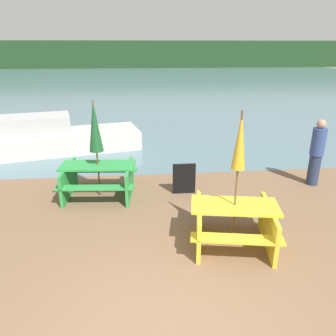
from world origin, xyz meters
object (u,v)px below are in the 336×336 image
(picnic_table_green, at_px, (99,177))
(person, at_px, (317,153))
(signboard, at_px, (184,179))
(picnic_table_yellow, at_px, (234,221))
(umbrella_gold, at_px, (240,143))
(umbrella_darkgreen, at_px, (95,127))
(boat, at_px, (59,137))

(picnic_table_green, height_order, person, person)
(person, bearing_deg, picnic_table_green, -178.38)
(picnic_table_green, distance_m, signboard, 2.05)
(picnic_table_yellow, distance_m, person, 3.79)
(umbrella_gold, xyz_separation_m, person, (2.84, 2.48, -1.06))
(umbrella_darkgreen, relative_size, person, 1.34)
(signboard, bearing_deg, picnic_table_green, 178.13)
(picnic_table_yellow, bearing_deg, umbrella_gold, -90.00)
(picnic_table_yellow, bearing_deg, boat, 125.57)
(signboard, bearing_deg, boat, 134.57)
(umbrella_darkgreen, xyz_separation_m, signboard, (2.05, -0.07, -1.32))
(picnic_table_yellow, relative_size, umbrella_gold, 0.71)
(umbrella_gold, distance_m, signboard, 2.79)
(picnic_table_green, bearing_deg, umbrella_darkgreen, 180.00)
(picnic_table_yellow, xyz_separation_m, signboard, (-0.58, 2.25, -0.09))
(picnic_table_yellow, height_order, boat, boat)
(signboard, bearing_deg, umbrella_darkgreen, 178.13)
(picnic_table_yellow, relative_size, boat, 0.33)
(picnic_table_yellow, xyz_separation_m, umbrella_gold, (0.00, -0.00, 1.46))
(picnic_table_yellow, relative_size, umbrella_darkgreen, 0.76)
(picnic_table_green, height_order, umbrella_gold, umbrella_gold)
(umbrella_darkgreen, relative_size, boat, 0.44)
(umbrella_gold, xyz_separation_m, signboard, (-0.58, 2.25, -1.55))
(picnic_table_green, relative_size, signboard, 2.45)
(picnic_table_yellow, height_order, signboard, picnic_table_yellow)
(picnic_table_yellow, xyz_separation_m, umbrella_darkgreen, (-2.62, 2.32, 1.23))
(umbrella_darkgreen, distance_m, signboard, 2.43)
(picnic_table_green, relative_size, umbrella_gold, 0.75)
(picnic_table_green, relative_size, boat, 0.35)
(umbrella_gold, distance_m, boat, 7.62)
(boat, bearing_deg, umbrella_darkgreen, -78.50)
(umbrella_gold, xyz_separation_m, boat, (-4.35, 6.09, -1.46))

